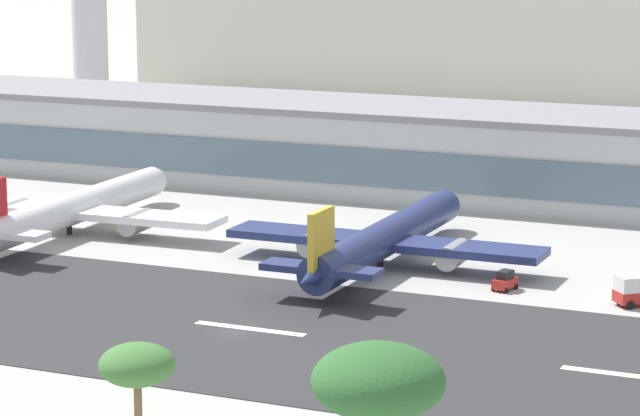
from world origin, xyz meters
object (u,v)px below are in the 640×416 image
distant_hotel_block (431,18)px  airliner_red_tail_gate_0 (70,210)px  terminal_building (368,146)px  palm_tree_2 (378,386)px  palm_tree_3 (137,368)px  airliner_gold_tail_gate_1 (381,241)px  service_baggage_tug_2 (505,281)px

distant_hotel_block → airliner_red_tail_gate_0: size_ratio=2.78×
terminal_building → palm_tree_2: bearing=-67.7°
palm_tree_3 → airliner_red_tail_gate_0: bearing=126.2°
distant_hotel_block → airliner_gold_tail_gate_1: 166.64m
distant_hotel_block → airliner_gold_tail_gate_1: distant_hotel_block is taller
terminal_building → distant_hotel_block: bearing=104.9°
distant_hotel_block → service_baggage_tug_2: size_ratio=37.92×
distant_hotel_block → palm_tree_2: size_ratio=7.56×
service_baggage_tug_2 → airliner_gold_tail_gate_1: bearing=-92.6°
airliner_red_tail_gate_0 → palm_tree_3: size_ratio=3.81×
terminal_building → palm_tree_2: (53.90, -131.68, 8.57)m
service_baggage_tug_2 → palm_tree_3: size_ratio=0.28×
terminal_building → airliner_gold_tail_gate_1: size_ratio=3.78×
distant_hotel_block → airliner_gold_tail_gate_1: (50.40, -158.12, -15.01)m
distant_hotel_block → airliner_red_tail_gate_0: bearing=-87.5°
airliner_red_tail_gate_0 → airliner_gold_tail_gate_1: airliner_gold_tail_gate_1 is taller
palm_tree_3 → terminal_building: bearing=105.1°
service_baggage_tug_2 → palm_tree_3: bearing=9.3°
airliner_red_tail_gate_0 → service_baggage_tug_2: bearing=-97.5°
distant_hotel_block → service_baggage_tug_2: bearing=-67.7°
terminal_building → distant_hotel_block: (-29.66, 111.20, 11.73)m
airliner_gold_tail_gate_1 → service_baggage_tug_2: 17.08m
distant_hotel_block → service_baggage_tug_2: (66.76, -162.54, -17.18)m
airliner_red_tail_gate_0 → service_baggage_tug_2: size_ratio=13.66×
palm_tree_3 → service_baggage_tug_2: bearing=86.8°
palm_tree_2 → airliner_red_tail_gate_0: bearing=131.8°
airliner_gold_tail_gate_1 → palm_tree_2: palm_tree_2 is taller
service_baggage_tug_2 → palm_tree_2: bearing=24.3°
distant_hotel_block → service_baggage_tug_2: distant_hotel_block is taller
distant_hotel_block → palm_tree_2: 256.87m
distant_hotel_block → airliner_red_tail_gate_0: 157.83m
terminal_building → airliner_red_tail_gate_0: bearing=-116.6°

